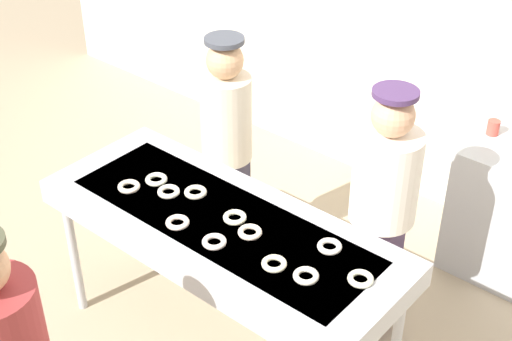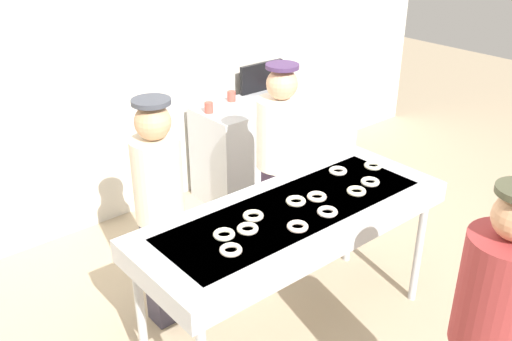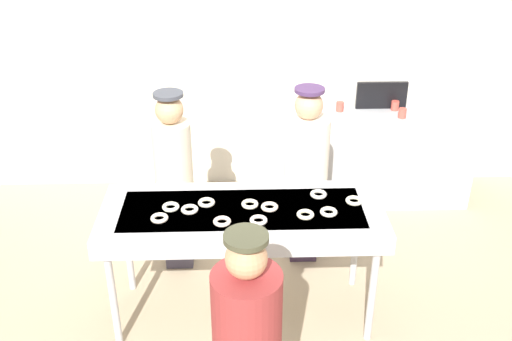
% 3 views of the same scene
% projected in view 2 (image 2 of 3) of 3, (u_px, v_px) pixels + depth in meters
% --- Properties ---
extents(ground_plane, '(16.00, 16.00, 0.00)m').
position_uv_depth(ground_plane, '(290.00, 331.00, 3.96)').
color(ground_plane, tan).
extents(back_wall, '(8.00, 0.12, 3.03)m').
position_uv_depth(back_wall, '(115.00, 53.00, 4.85)').
color(back_wall, silver).
rests_on(back_wall, ground).
extents(fryer_conveyor, '(2.09, 0.82, 0.98)m').
position_uv_depth(fryer_conveyor, '(294.00, 220.00, 3.57)').
color(fryer_conveyor, '#B7BABF').
rests_on(fryer_conveyor, ground).
extents(sugar_donut_0, '(0.18, 0.18, 0.03)m').
position_uv_depth(sugar_donut_0, '(224.00, 234.00, 3.24)').
color(sugar_donut_0, white).
rests_on(sugar_donut_0, fryer_conveyor).
extents(sugar_donut_1, '(0.13, 0.13, 0.03)m').
position_uv_depth(sugar_donut_1, '(338.00, 171.00, 3.98)').
color(sugar_donut_1, silver).
rests_on(sugar_donut_1, fryer_conveyor).
extents(sugar_donut_2, '(0.17, 0.17, 0.03)m').
position_uv_depth(sugar_donut_2, '(370.00, 182.00, 3.83)').
color(sugar_donut_2, white).
rests_on(sugar_donut_2, fryer_conveyor).
extents(sugar_donut_3, '(0.13, 0.13, 0.03)m').
position_uv_depth(sugar_donut_3, '(253.00, 216.00, 3.43)').
color(sugar_donut_3, '#EBE4C5').
rests_on(sugar_donut_3, fryer_conveyor).
extents(sugar_donut_4, '(0.15, 0.15, 0.03)m').
position_uv_depth(sugar_donut_4, '(356.00, 191.00, 3.71)').
color(sugar_donut_4, '#F7F0C6').
rests_on(sugar_donut_4, fryer_conveyor).
extents(sugar_donut_5, '(0.18, 0.18, 0.03)m').
position_uv_depth(sugar_donut_5, '(231.00, 250.00, 3.10)').
color(sugar_donut_5, '#F2E1C8').
rests_on(sugar_donut_5, fryer_conveyor).
extents(sugar_donut_6, '(0.17, 0.17, 0.03)m').
position_uv_depth(sugar_donut_6, '(298.00, 226.00, 3.32)').
color(sugar_donut_6, '#FEE5D1').
rests_on(sugar_donut_6, fryer_conveyor).
extents(sugar_donut_7, '(0.17, 0.17, 0.03)m').
position_uv_depth(sugar_donut_7, '(296.00, 201.00, 3.59)').
color(sugar_donut_7, white).
rests_on(sugar_donut_7, fryer_conveyor).
extents(sugar_donut_8, '(0.13, 0.13, 0.03)m').
position_uv_depth(sugar_donut_8, '(373.00, 166.00, 4.06)').
color(sugar_donut_8, '#F1F0CA').
rests_on(sugar_donut_8, fryer_conveyor).
extents(sugar_donut_9, '(0.14, 0.14, 0.03)m').
position_uv_depth(sugar_donut_9, '(316.00, 196.00, 3.65)').
color(sugar_donut_9, '#FBE3C7').
rests_on(sugar_donut_9, fryer_conveyor).
extents(sugar_donut_10, '(0.17, 0.17, 0.03)m').
position_uv_depth(sugar_donut_10, '(248.00, 229.00, 3.30)').
color(sugar_donut_10, '#F1E8CE').
rests_on(sugar_donut_10, fryer_conveyor).
extents(sugar_donut_11, '(0.18, 0.18, 0.03)m').
position_uv_depth(sugar_donut_11, '(327.00, 212.00, 3.47)').
color(sugar_donut_11, white).
rests_on(sugar_donut_11, fryer_conveyor).
extents(worker_baker, '(0.32, 0.32, 1.64)m').
position_uv_depth(worker_baker, '(160.00, 204.00, 3.69)').
color(worker_baker, '#3D394B').
rests_on(worker_baker, ground).
extents(worker_assistant, '(0.38, 0.38, 1.64)m').
position_uv_depth(worker_assistant, '(281.00, 151.00, 4.37)').
color(worker_assistant, '#3F2E49').
rests_on(worker_assistant, ground).
extents(customer_waiting, '(0.37, 0.37, 1.66)m').
position_uv_depth(customer_waiting, '(493.00, 321.00, 2.63)').
color(customer_waiting, '#322639').
rests_on(customer_waiting, ground).
extents(prep_counter, '(1.77, 0.61, 0.93)m').
position_uv_depth(prep_counter, '(277.00, 139.00, 5.85)').
color(prep_counter, '#B7BABF').
rests_on(prep_counter, ground).
extents(paper_cup_0, '(0.08, 0.08, 0.10)m').
position_uv_depth(paper_cup_0, '(291.00, 89.00, 5.71)').
color(paper_cup_0, '#CC4C3F').
rests_on(paper_cup_0, prep_counter).
extents(paper_cup_1, '(0.08, 0.08, 0.10)m').
position_uv_depth(paper_cup_1, '(209.00, 108.00, 5.21)').
color(paper_cup_1, '#CC4C3F').
rests_on(paper_cup_1, prep_counter).
extents(paper_cup_2, '(0.08, 0.08, 0.10)m').
position_uv_depth(paper_cup_2, '(231.00, 96.00, 5.50)').
color(paper_cup_2, '#CC4C3F').
rests_on(paper_cup_2, prep_counter).
extents(paper_cup_3, '(0.08, 0.08, 0.10)m').
position_uv_depth(paper_cup_3, '(276.00, 84.00, 5.84)').
color(paper_cup_3, '#CC4C3F').
rests_on(paper_cup_3, prep_counter).
extents(menu_display, '(0.53, 0.04, 0.29)m').
position_uv_depth(menu_display, '(262.00, 77.00, 5.76)').
color(menu_display, black).
rests_on(menu_display, prep_counter).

